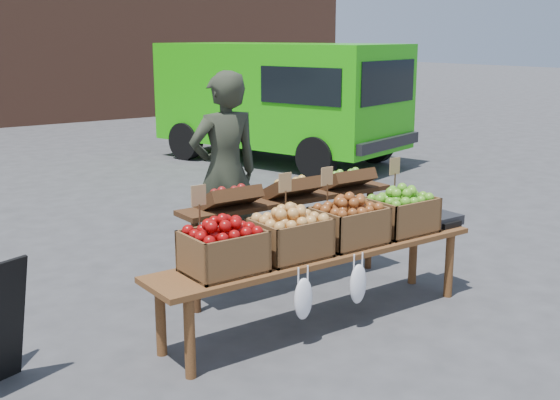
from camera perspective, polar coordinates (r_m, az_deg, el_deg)
ground at (r=5.01m, az=-4.57°, el=-11.58°), size 80.00×80.00×0.00m
delivery_van at (r=11.89m, az=-0.05°, el=7.87°), size 3.16×4.78×1.97m
vendor at (r=6.27m, az=-4.51°, el=2.21°), size 0.70×0.50×1.81m
back_table at (r=5.86m, az=0.82°, el=-2.39°), size 2.10×0.44×1.04m
display_bench at (r=5.24m, az=3.23°, el=-7.05°), size 2.70×0.56×0.57m
crate_golden_apples at (r=4.65m, az=-4.64°, el=-4.20°), size 0.50×0.40×0.28m
crate_russet_pears at (r=4.94m, az=0.82°, el=-3.09°), size 0.50×0.40×0.28m
crate_red_apples at (r=5.28m, az=5.61°, el=-2.09°), size 0.50×0.40×0.28m
crate_green_apples at (r=5.65m, az=9.80°, el=-1.20°), size 0.50×0.40×0.28m
weighing_scale at (r=5.98m, az=12.63°, el=-1.52°), size 0.34×0.30×0.08m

